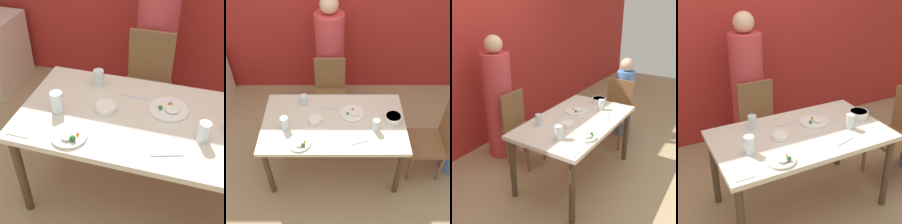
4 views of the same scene
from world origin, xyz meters
The scene contains 13 objects.
ground_plane centered at (0.00, 0.00, 0.00)m, with size 10.00×10.00×0.00m, color tan.
dining_table centered at (0.00, 0.00, 0.64)m, with size 1.44×0.83×0.73m.
chair_adult_spot centered at (-0.06, 0.75, 0.49)m, with size 0.40×0.40×0.90m.
person_adult centered at (-0.06, 1.10, 0.72)m, with size 0.35×0.35×1.56m.
plate_rice_adult centered at (0.19, 0.11, 0.74)m, with size 0.25×0.25×0.05m.
plate_rice_child centered at (-0.32, -0.29, 0.74)m, with size 0.21×0.21×0.06m.
bowl_rice_small centered at (-0.19, 0.00, 0.75)m, with size 0.13×0.13×0.04m.
glass_water_tall centered at (0.41, -0.11, 0.79)m, with size 0.07×0.07×0.13m.
glass_water_short centered at (-0.32, 0.26, 0.79)m, with size 0.07×0.07×0.12m.
glass_water_center centered at (-0.47, -0.09, 0.80)m, with size 0.08×0.08×0.14m.
napkin_folded centered at (-0.61, -0.30, 0.73)m, with size 0.14×0.14×0.01m.
fork_steel centered at (0.24, -0.27, 0.73)m, with size 0.18×0.07×0.01m.
spoon_steel centered at (-0.05, 0.18, 0.73)m, with size 0.18×0.03×0.01m.
Camera 1 is at (0.28, -1.46, 1.95)m, focal length 50.00 mm.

